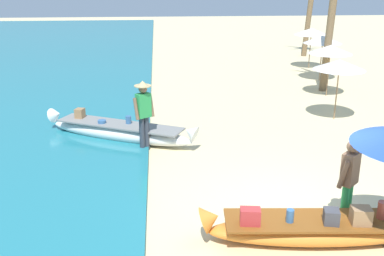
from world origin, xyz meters
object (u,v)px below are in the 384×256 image
object	(u,v)px
boat_orange_foreground	(315,228)
person_vendor_hatted	(144,111)
person_tourist_customer	(349,178)
boat_white_midground	(120,131)

from	to	relation	value
boat_orange_foreground	person_vendor_hatted	xyz separation A→B (m)	(-3.07, 4.62, 0.83)
boat_orange_foreground	person_tourist_customer	size ratio (longest dim) A/B	2.49
boat_white_midground	person_vendor_hatted	distance (m)	1.34
boat_white_midground	person_vendor_hatted	xyz separation A→B (m)	(0.71, -0.79, 0.81)
boat_orange_foreground	boat_white_midground	world-z (taller)	boat_white_midground
boat_orange_foreground	person_tourist_customer	bearing A→B (deg)	37.65
boat_orange_foreground	person_tourist_customer	distance (m)	1.18
boat_orange_foreground	boat_white_midground	distance (m)	6.59
person_vendor_hatted	person_tourist_customer	size ratio (longest dim) A/B	1.14
person_tourist_customer	person_vendor_hatted	bearing A→B (deg)	133.63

